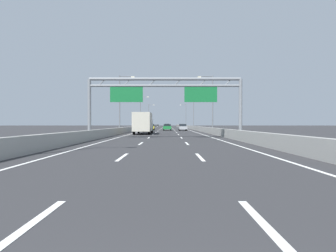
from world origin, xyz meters
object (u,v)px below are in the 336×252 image
at_px(streetlamp_left_far, 141,110).
at_px(black_car, 166,126).
at_px(streetlamp_left_mid, 121,100).
at_px(red_car, 167,125).
at_px(green_car, 167,127).
at_px(yellow_car, 150,127).
at_px(streetlamp_right_mid, 211,100).
at_px(streetlamp_left_distant, 149,114).
at_px(white_car, 147,128).
at_px(silver_car, 182,127).
at_px(streetlamp_right_far, 192,110).
at_px(sign_gantry, 164,92).
at_px(streetlamp_right_distant, 185,114).
at_px(box_truck, 143,123).

relative_size(streetlamp_left_far, black_car, 2.15).
bearing_deg(streetlamp_left_mid, red_car, 84.36).
bearing_deg(green_car, yellow_car, 138.87).
xyz_separation_m(streetlamp_right_mid, yellow_car, (-11.26, 19.90, -4.65)).
relative_size(streetlamp_left_distant, black_car, 2.15).
distance_m(yellow_car, white_car, 15.24).
bearing_deg(white_car, silver_car, 58.90).
xyz_separation_m(streetlamp_left_distant, white_car, (4.11, -65.50, -4.68)).
relative_size(red_car, green_car, 1.05).
bearing_deg(green_car, streetlamp_left_distant, 98.07).
distance_m(streetlamp_right_mid, silver_car, 17.29).
height_order(yellow_car, silver_car, yellow_car).
bearing_deg(yellow_car, streetlamp_left_mid, -100.46).
relative_size(streetlamp_right_far, streetlamp_left_distant, 1.00).
xyz_separation_m(streetlamp_right_mid, streetlamp_left_far, (-14.93, 35.09, 0.00)).
distance_m(sign_gantry, streetlamp_right_mid, 18.96).
xyz_separation_m(streetlamp_right_distant, silver_car, (-3.86, -53.97, -4.64)).
distance_m(streetlamp_left_mid, silver_car, 20.16).
height_order(silver_car, green_car, silver_car).
relative_size(red_car, box_truck, 0.50).
relative_size(streetlamp_left_mid, red_car, 2.20).
distance_m(streetlamp_left_far, streetlamp_right_far, 14.93).
bearing_deg(streetlamp_left_distant, streetlamp_right_distant, 0.00).
bearing_deg(sign_gantry, black_car, 90.06).
bearing_deg(streetlamp_left_far, green_car, -67.76).
xyz_separation_m(black_car, box_truck, (-3.23, -68.94, 0.92)).
height_order(red_car, white_car, red_car).
bearing_deg(streetlamp_right_distant, yellow_car, -102.62).
xyz_separation_m(black_car, white_car, (-3.24, -59.39, -0.05)).
distance_m(streetlamp_left_far, silver_car, 22.37).
bearing_deg(red_car, yellow_car, -93.93).
xyz_separation_m(streetlamp_left_mid, black_car, (7.35, 64.06, -4.63)).
xyz_separation_m(streetlamp_left_mid, streetlamp_left_distant, (0.00, 70.17, 0.00)).
distance_m(streetlamp_right_mid, streetlamp_right_distant, 70.17).
distance_m(streetlamp_left_mid, box_truck, 7.38).
relative_size(streetlamp_left_far, green_car, 2.30).
height_order(yellow_car, white_car, yellow_car).
bearing_deg(streetlamp_left_mid, streetlamp_right_distant, 77.99).
height_order(sign_gantry, streetlamp_right_mid, streetlamp_right_mid).
relative_size(red_car, silver_car, 0.93).
xyz_separation_m(silver_car, box_truck, (-6.95, -21.08, 0.93)).
height_order(sign_gantry, silver_car, sign_gantry).
bearing_deg(streetlamp_right_mid, streetlamp_left_distant, 102.01).
height_order(streetlamp_left_far, black_car, streetlamp_left_far).
height_order(streetlamp_right_distant, green_car, streetlamp_right_distant).
height_order(streetlamp_left_far, yellow_car, streetlamp_left_far).
distance_m(yellow_car, green_car, 5.23).
bearing_deg(red_car, white_car, -92.76).
distance_m(red_car, green_car, 60.48).
bearing_deg(sign_gantry, streetlamp_left_far, 98.06).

